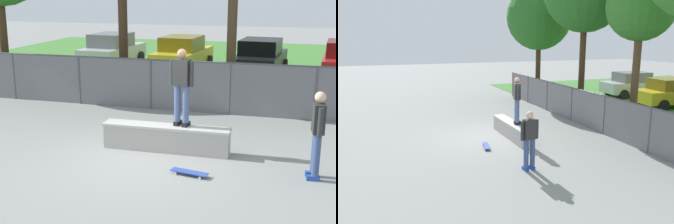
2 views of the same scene
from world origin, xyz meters
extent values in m
plane|color=gray|center=(0.00, 0.00, 0.00)|extent=(80.00, 80.00, 0.00)
cube|color=#A8A59E|center=(0.35, 0.84, 0.28)|extent=(3.04, 0.49, 0.57)
cube|color=beige|center=(0.35, 0.84, 0.60)|extent=(3.08, 0.53, 0.06)
cube|color=black|center=(0.61, 0.97, 0.68)|extent=(0.16, 0.28, 0.10)
cube|color=black|center=(0.82, 0.92, 0.68)|extent=(0.16, 0.28, 0.10)
cylinder|color=#475B89|center=(0.60, 0.94, 1.17)|extent=(0.15, 0.15, 0.88)
cylinder|color=#475B89|center=(0.82, 0.89, 1.17)|extent=(0.15, 0.15, 0.88)
cube|color=#2D2D2D|center=(0.71, 0.91, 1.91)|extent=(0.42, 0.29, 0.60)
cylinder|color=#2D2D2D|center=(0.46, 0.97, 1.89)|extent=(0.10, 0.10, 0.58)
cylinder|color=#2D2D2D|center=(0.95, 0.86, 1.89)|extent=(0.10, 0.10, 0.58)
sphere|color=#9E7051|center=(0.71, 0.91, 2.34)|extent=(0.22, 0.22, 0.22)
cube|color=#334CB2|center=(1.26, -0.51, 0.08)|extent=(0.82, 0.34, 0.02)
cube|color=#B2B2B7|center=(1.53, -0.56, 0.06)|extent=(0.08, 0.15, 0.02)
cube|color=#B2B2B7|center=(0.99, -0.46, 0.06)|extent=(0.08, 0.15, 0.02)
cylinder|color=silver|center=(1.51, -0.64, 0.03)|extent=(0.06, 0.04, 0.05)
cylinder|color=silver|center=(1.54, -0.48, 0.03)|extent=(0.06, 0.04, 0.05)
cylinder|color=silver|center=(0.97, -0.55, 0.03)|extent=(0.06, 0.04, 0.05)
cylinder|color=silver|center=(1.00, -0.38, 0.03)|extent=(0.06, 0.04, 0.05)
cylinder|color=#4C4C51|center=(-8.83, 4.57, 0.81)|extent=(0.07, 0.07, 1.63)
cylinder|color=#4C4C51|center=(-6.30, 4.57, 0.81)|extent=(0.07, 0.07, 1.63)
cylinder|color=#4C4C51|center=(-3.78, 4.57, 0.81)|extent=(0.07, 0.07, 1.63)
cylinder|color=#4C4C51|center=(-1.26, 4.57, 0.81)|extent=(0.07, 0.07, 1.63)
cylinder|color=#4C4C51|center=(1.26, 4.57, 0.81)|extent=(0.07, 0.07, 1.63)
cylinder|color=#4C4C51|center=(3.78, 4.57, 0.81)|extent=(0.07, 0.07, 1.63)
cylinder|color=#4C4C51|center=(0.00, 4.57, 1.60)|extent=(17.65, 0.05, 0.05)
cube|color=slate|center=(0.00, 4.57, 0.81)|extent=(17.65, 0.01, 1.63)
cylinder|color=#47301E|center=(-7.48, 5.80, 1.82)|extent=(0.32, 0.32, 3.64)
sphere|color=#286623|center=(-7.48, 5.80, 5.19)|extent=(4.13, 4.13, 4.13)
cylinder|color=#47301E|center=(-2.76, 6.04, 2.34)|extent=(0.32, 0.32, 4.68)
cylinder|color=brown|center=(1.03, 6.23, 2.06)|extent=(0.32, 0.32, 4.12)
sphere|color=#337528|center=(1.03, 6.23, 5.18)|extent=(2.83, 2.83, 2.83)
cube|color=#B7BABF|center=(-5.77, 12.15, 0.67)|extent=(2.12, 4.33, 0.70)
cube|color=slate|center=(-5.78, 12.00, 1.34)|extent=(1.76, 2.22, 0.64)
cylinder|color=black|center=(-6.57, 13.52, 0.32)|extent=(0.27, 0.65, 0.64)
cylinder|color=black|center=(-4.78, 13.38, 0.32)|extent=(0.27, 0.65, 0.64)
cylinder|color=black|center=(-6.77, 10.92, 0.32)|extent=(0.27, 0.65, 0.64)
cylinder|color=black|center=(-4.97, 10.78, 0.32)|extent=(0.27, 0.65, 0.64)
cube|color=gold|center=(-2.06, 11.71, 0.67)|extent=(2.12, 4.33, 0.70)
cube|color=#776413|center=(-2.07, 11.56, 1.34)|extent=(1.76, 2.22, 0.64)
cylinder|color=black|center=(-3.06, 10.48, 0.32)|extent=(0.27, 0.65, 0.64)
cylinder|color=black|center=(-1.26, 10.34, 0.32)|extent=(0.27, 0.65, 0.64)
cube|color=#2647A5|center=(3.73, -0.05, 0.05)|extent=(0.27, 0.14, 0.10)
cube|color=#2647A5|center=(3.70, 0.17, 0.05)|extent=(0.27, 0.14, 0.10)
cylinder|color=#384C7A|center=(3.76, -0.05, 0.54)|extent=(0.15, 0.15, 0.88)
cylinder|color=#384C7A|center=(3.73, 0.17, 0.54)|extent=(0.15, 0.15, 0.88)
cube|color=#2D2D2D|center=(3.74, 0.06, 1.28)|extent=(0.26, 0.40, 0.60)
cylinder|color=#2D2D2D|center=(3.77, -0.19, 1.26)|extent=(0.10, 0.10, 0.58)
cylinder|color=#2D2D2D|center=(3.72, 0.31, 1.26)|extent=(0.10, 0.10, 0.58)
sphere|color=beige|center=(3.74, 0.06, 1.71)|extent=(0.22, 0.22, 0.22)
camera|label=1|loc=(3.38, -9.31, 3.76)|focal=49.85mm
camera|label=2|loc=(12.53, -4.02, 3.93)|focal=36.27mm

